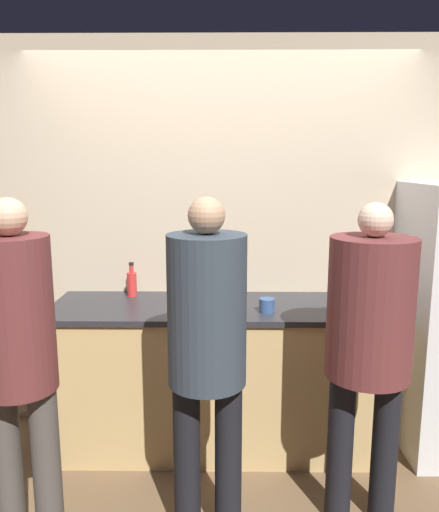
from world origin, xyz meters
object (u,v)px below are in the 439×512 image
person_left (18,351)px  fruit_bowl (212,301)px  bottle_dark (241,288)px  cup_blue (267,305)px  cup_red (337,305)px  bottle_red (132,283)px  person_center (207,341)px  person_right (369,332)px  utensil_crock (188,285)px

person_left → fruit_bowl: (0.85, 0.79, 0.01)m
bottle_dark → cup_blue: size_ratio=1.73×
fruit_bowl → cup_blue: 0.33m
fruit_bowl → cup_blue: fruit_bowl is taller
person_left → cup_red: 1.74m
bottle_red → cup_blue: size_ratio=2.53×
person_center → cup_blue: 0.74m
person_right → bottle_red: 1.58m
utensil_crock → bottle_dark: 0.36m
person_center → cup_blue: person_center is taller
bottle_red → fruit_bowl: bearing=-29.5°
bottle_red → utensil_crock: bearing=8.8°
cup_red → bottle_red: bearing=164.3°
bottle_red → cup_blue: (0.86, -0.35, -0.05)m
utensil_crock → person_left: bearing=-120.6°
person_right → fruit_bowl: 0.97m
person_left → cup_red: size_ratio=17.66×
bottle_red → cup_red: bearing=-15.7°
person_right → cup_blue: (-0.45, 0.54, -0.03)m
person_center → bottle_dark: 1.01m
person_left → person_center: bearing=5.5°
person_center → cup_blue: (0.33, 0.66, -0.02)m
bottle_red → cup_red: 1.32m
bottle_red → cup_blue: bottle_red is taller
person_left → fruit_bowl: person_left is taller
fruit_bowl → cup_red: fruit_bowl is taller
utensil_crock → cup_blue: (0.49, -0.40, -0.02)m
person_left → bottle_dark: bearing=46.3°
cup_blue → bottle_dark: bearing=113.3°
fruit_bowl → utensil_crock: bearing=115.1°
bottle_red → cup_blue: bearing=-21.9°
person_left → fruit_bowl: bearing=42.9°
fruit_bowl → bottle_red: size_ratio=1.28×
person_center → cup_blue: bearing=63.6°
person_left → person_center: 0.85m
fruit_bowl → utensil_crock: (-0.17, 0.36, 0.01)m
utensil_crock → cup_blue: bearing=-39.3°
utensil_crock → cup_blue: utensil_crock is taller
fruit_bowl → bottle_red: bottle_red is taller
utensil_crock → bottle_red: bearing=-171.2°
person_center → fruit_bowl: 0.71m
cup_red → utensil_crock: bearing=155.3°
person_right → bottle_red: person_right is taller
utensil_crock → cup_red: 0.99m
person_center → utensil_crock: size_ratio=6.50×
person_right → person_left: bearing=-172.9°
person_left → utensil_crock: person_left is taller
person_right → cup_red: bearing=94.1°
person_left → bottle_red: 1.14m
person_left → bottle_dark: person_left is taller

